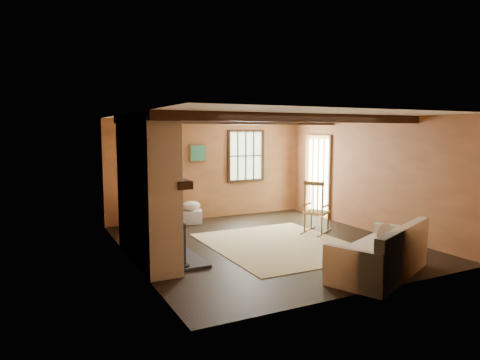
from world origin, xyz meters
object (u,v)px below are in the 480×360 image
fireplace (148,194)px  armchair (147,214)px  rocking_chair (316,211)px  laundry_basket (191,217)px  sofa (382,257)px

fireplace → armchair: 2.29m
fireplace → rocking_chair: size_ratio=2.17×
fireplace → laundry_basket: 2.99m
fireplace → sofa: (2.88, -2.32, -0.83)m
sofa → armchair: size_ratio=2.61×
sofa → armchair: (-2.36, 4.42, 0.09)m
fireplace → laundry_basket: fireplace is taller
sofa → laundry_basket: (-1.28, 4.66, -0.13)m
armchair → sofa: bearing=83.1°
laundry_basket → armchair: armchair is taller
fireplace → sofa: fireplace is taller
sofa → laundry_basket: size_ratio=4.17×
laundry_basket → sofa: bearing=-74.6°
rocking_chair → sofa: rocking_chair is taller
laundry_basket → armchair: 1.12m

